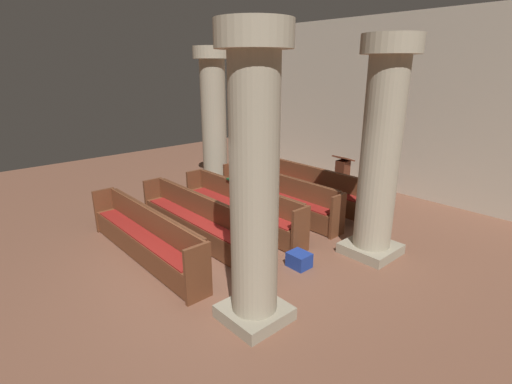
% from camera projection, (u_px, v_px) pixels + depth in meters
% --- Properties ---
extents(ground_plane, '(19.20, 19.20, 0.00)m').
position_uv_depth(ground_plane, '(217.00, 267.00, 6.48)').
color(ground_plane, brown).
extents(back_wall, '(10.00, 0.16, 4.50)m').
position_uv_depth(back_wall, '(408.00, 108.00, 9.62)').
color(back_wall, beige).
rests_on(back_wall, ground).
extents(pew_row_0, '(3.46, 0.46, 0.88)m').
position_uv_depth(pew_row_0, '(309.00, 185.00, 9.39)').
color(pew_row_0, brown).
rests_on(pew_row_0, ground).
extents(pew_row_1, '(3.46, 0.46, 0.88)m').
position_uv_depth(pew_row_1, '(277.00, 194.00, 8.70)').
color(pew_row_1, brown).
rests_on(pew_row_1, ground).
extents(pew_row_2, '(3.46, 0.47, 0.88)m').
position_uv_depth(pew_row_2, '(241.00, 205.00, 8.00)').
color(pew_row_2, brown).
rests_on(pew_row_2, ground).
extents(pew_row_3, '(3.46, 0.46, 0.88)m').
position_uv_depth(pew_row_3, '(197.00, 218.00, 7.31)').
color(pew_row_3, brown).
rests_on(pew_row_3, ground).
extents(pew_row_4, '(3.46, 0.46, 0.88)m').
position_uv_depth(pew_row_4, '(144.00, 234.00, 6.62)').
color(pew_row_4, brown).
rests_on(pew_row_4, ground).
extents(pillar_aisle_side, '(0.95, 0.95, 3.73)m').
position_uv_depth(pillar_aisle_side, '(381.00, 149.00, 6.35)').
color(pillar_aisle_side, '#9F967E').
rests_on(pillar_aisle_side, ground).
extents(pillar_far_side, '(0.95, 0.95, 3.73)m').
position_uv_depth(pillar_far_side, '(214.00, 118.00, 10.05)').
color(pillar_far_side, '#9F967E').
rests_on(pillar_far_side, ground).
extents(pillar_aisle_rear, '(0.87, 0.87, 3.73)m').
position_uv_depth(pillar_aisle_rear, '(254.00, 182.00, 4.55)').
color(pillar_aisle_rear, '#9F967E').
rests_on(pillar_aisle_rear, ground).
extents(lectern, '(0.48, 0.45, 1.08)m').
position_uv_depth(lectern, '(342.00, 179.00, 9.88)').
color(lectern, '#492215').
rests_on(lectern, ground).
extents(hymn_book, '(0.16, 0.21, 0.03)m').
position_uv_depth(hymn_book, '(232.00, 179.00, 8.36)').
color(hymn_book, '#194723').
rests_on(hymn_book, pew_row_2).
extents(kneeler_box_blue, '(0.36, 0.31, 0.25)m').
position_uv_depth(kneeler_box_blue, '(299.00, 260.00, 6.44)').
color(kneeler_box_blue, navy).
rests_on(kneeler_box_blue, ground).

